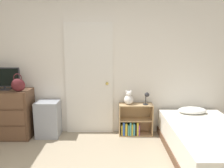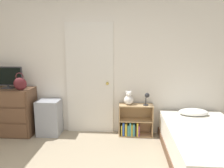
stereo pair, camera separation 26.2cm
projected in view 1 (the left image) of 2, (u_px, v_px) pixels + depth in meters
name	position (u px, v px, depth m)	size (l,w,h in m)	color
wall_back	(90.00, 65.00, 4.00)	(10.00, 0.06, 2.55)	silver
door_closed	(89.00, 79.00, 4.00)	(0.87, 0.09, 2.04)	silver
dresser	(6.00, 114.00, 3.89)	(0.89, 0.45, 0.87)	brown
tv	(3.00, 78.00, 3.79)	(0.55, 0.16, 0.39)	#2D2D33
handbag	(18.00, 85.00, 3.66)	(0.23, 0.11, 0.31)	#591E23
storage_bin	(48.00, 119.00, 3.95)	(0.41, 0.36, 0.65)	#999EA8
bookshelf	(133.00, 123.00, 4.04)	(0.61, 0.24, 0.58)	tan
teddy_bear	(128.00, 98.00, 3.94)	(0.17, 0.17, 0.26)	silver
desk_lamp	(146.00, 96.00, 3.90)	(0.11, 0.10, 0.23)	#262628
bed	(207.00, 142.00, 3.22)	(1.11, 1.91, 0.57)	brown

